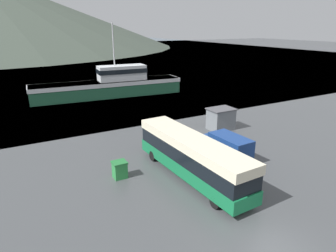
{
  "coord_description": "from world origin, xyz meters",
  "views": [
    {
      "loc": [
        -11.44,
        -9.06,
        11.5
      ],
      "look_at": [
        2.13,
        15.51,
        2.0
      ],
      "focal_mm": 32.0,
      "sensor_mm": 36.0,
      "label": 1
    }
  ],
  "objects_px": {
    "delivery_van": "(226,146)",
    "fishing_boat": "(111,85)",
    "tour_bus": "(191,155)",
    "storage_bin": "(120,169)",
    "dock_kiosk": "(221,119)"
  },
  "relations": [
    {
      "from": "fishing_boat",
      "to": "dock_kiosk",
      "type": "relative_size",
      "value": 8.47
    },
    {
      "from": "delivery_van",
      "to": "fishing_boat",
      "type": "xyz_separation_m",
      "value": [
        -0.85,
        29.18,
        0.72
      ]
    },
    {
      "from": "tour_bus",
      "to": "dock_kiosk",
      "type": "distance_m",
      "value": 12.37
    },
    {
      "from": "tour_bus",
      "to": "delivery_van",
      "type": "relative_size",
      "value": 2.19
    },
    {
      "from": "delivery_van",
      "to": "dock_kiosk",
      "type": "distance_m",
      "value": 8.08
    },
    {
      "from": "fishing_boat",
      "to": "storage_bin",
      "type": "bearing_deg",
      "value": 166.91
    },
    {
      "from": "fishing_boat",
      "to": "tour_bus",
      "type": "bearing_deg",
      "value": 177.22
    },
    {
      "from": "dock_kiosk",
      "to": "delivery_van",
      "type": "bearing_deg",
      "value": -125.2
    },
    {
      "from": "tour_bus",
      "to": "fishing_boat",
      "type": "height_order",
      "value": "fishing_boat"
    },
    {
      "from": "storage_bin",
      "to": "delivery_van",
      "type": "bearing_deg",
      "value": -6.99
    },
    {
      "from": "storage_bin",
      "to": "dock_kiosk",
      "type": "xyz_separation_m",
      "value": [
        14.3,
        5.42,
        0.55
      ]
    },
    {
      "from": "fishing_boat",
      "to": "dock_kiosk",
      "type": "height_order",
      "value": "fishing_boat"
    },
    {
      "from": "delivery_van",
      "to": "dock_kiosk",
      "type": "relative_size",
      "value": 1.9
    },
    {
      "from": "fishing_boat",
      "to": "storage_bin",
      "type": "distance_m",
      "value": 29.37
    },
    {
      "from": "fishing_boat",
      "to": "storage_bin",
      "type": "xyz_separation_m",
      "value": [
        -8.78,
        -27.99,
        -1.23
      ]
    }
  ]
}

